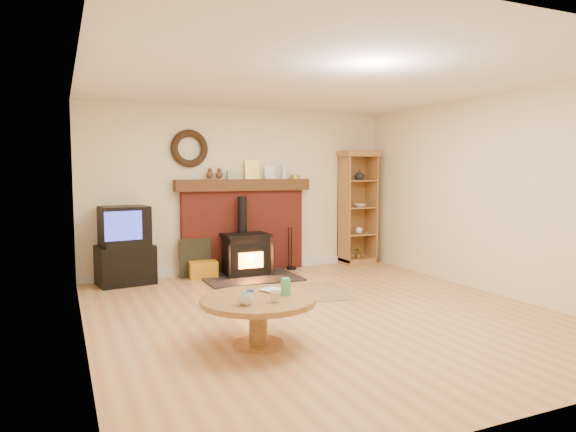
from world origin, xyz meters
name	(u,v)px	position (x,y,z in m)	size (l,w,h in m)	color
ground	(321,313)	(0.00, 0.00, 0.00)	(5.50, 5.50, 0.00)	#BD824E
room_shell	(317,161)	(-0.02, 0.09, 1.72)	(5.02, 5.52, 2.61)	beige
chimney_breast	(244,222)	(0.00, 2.67, 0.80)	(2.20, 0.22, 1.78)	maroon
wood_stove	(246,256)	(-0.10, 2.27, 0.31)	(1.40, 1.00, 1.22)	black
area_rug	(288,293)	(0.04, 1.02, 0.01)	(1.56, 1.07, 0.01)	brown
tv_unit	(125,247)	(-1.85, 2.47, 0.53)	(0.83, 0.64, 1.12)	black
curio_cabinet	(357,207)	(2.04, 2.55, 0.98)	(0.63, 0.45, 1.96)	brown
firelog_box	(203,270)	(-0.74, 2.40, 0.13)	(0.41, 0.26, 0.26)	yellow
leaning_painting	(195,258)	(-0.82, 2.55, 0.29)	(0.49, 0.03, 0.59)	black
fire_tools	(291,263)	(0.76, 2.50, 0.11)	(0.16, 0.16, 0.70)	black
coffee_table	(258,307)	(-1.05, -0.75, 0.37)	(1.06, 1.06, 0.61)	brown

